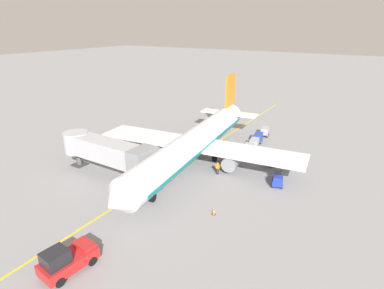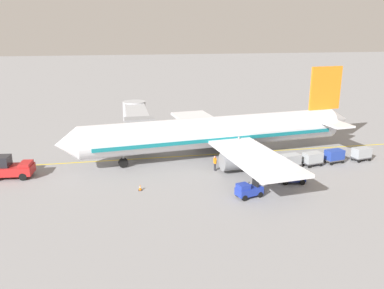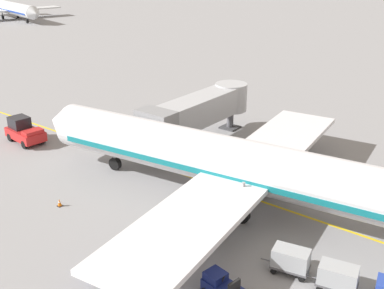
{
  "view_description": "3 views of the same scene",
  "coord_description": "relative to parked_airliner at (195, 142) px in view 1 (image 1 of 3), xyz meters",
  "views": [
    {
      "loc": [
        -22.66,
        35.66,
        18.54
      ],
      "look_at": [
        -1.0,
        1.24,
        2.88
      ],
      "focal_mm": 29.1,
      "sensor_mm": 36.0,
      "label": 1
    },
    {
      "loc": [
        -45.93,
        12.8,
        15.22
      ],
      "look_at": [
        -4.24,
        4.71,
        2.72
      ],
      "focal_mm": 36.96,
      "sensor_mm": 36.0,
      "label": 2
    },
    {
      "loc": [
        -28.11,
        -15.6,
        17.45
      ],
      "look_at": [
        0.43,
        6.4,
        2.79
      ],
      "focal_mm": 43.97,
      "sensor_mm": 36.0,
      "label": 3
    }
  ],
  "objects": [
    {
      "name": "jet_bridge",
      "position": [
        7.89,
        9.25,
        0.27
      ],
      "size": [
        14.44,
        3.5,
        4.98
      ],
      "color": "#A8AAAF",
      "rests_on": "ground"
    },
    {
      "name": "baggage_cart_front",
      "position": [
        -5.12,
        -7.21,
        -2.24
      ],
      "size": [
        1.71,
        2.98,
        1.58
      ],
      "color": "#4C4C51",
      "rests_on": "ground"
    },
    {
      "name": "safety_cone_nose_left",
      "position": [
        -8.43,
        9.97,
        -2.9
      ],
      "size": [
        0.36,
        0.36,
        0.59
      ],
      "color": "black",
      "rests_on": "ground"
    },
    {
      "name": "ground_crew_wing_walker",
      "position": [
        -4.36,
        1.42,
        -2.23
      ],
      "size": [
        0.73,
        0.29,
        1.69
      ],
      "color": "#232328",
      "rests_on": "ground"
    },
    {
      "name": "baggage_cart_second_in_train",
      "position": [
        -4.97,
        -9.99,
        -2.24
      ],
      "size": [
        1.71,
        2.98,
        1.58
      ],
      "color": "#4C4C51",
      "rests_on": "ground"
    },
    {
      "name": "parked_airliner",
      "position": [
        0.0,
        0.0,
        0.0
      ],
      "size": [
        30.41,
        37.34,
        10.63
      ],
      "color": "silver",
      "rests_on": "ground"
    },
    {
      "name": "gate_lead_in_line",
      "position": [
        1.38,
        -0.99,
        -3.18
      ],
      "size": [
        0.24,
        80.0,
        0.01
      ],
      "primitive_type": "cube",
      "color": "gold",
      "rests_on": "ground"
    },
    {
      "name": "baggage_cart_third_in_train",
      "position": [
        -4.52,
        -12.97,
        -2.24
      ],
      "size": [
        1.71,
        2.98,
        1.58
      ],
      "color": "#4C4C51",
      "rests_on": "ground"
    },
    {
      "name": "baggage_cart_tail_end",
      "position": [
        -4.35,
        -16.61,
        -2.24
      ],
      "size": [
        1.71,
        2.98,
        1.58
      ],
      "color": "#4C4C51",
      "rests_on": "ground"
    },
    {
      "name": "baggage_tug_trailing",
      "position": [
        -9.44,
        -5.38,
        -2.47
      ],
      "size": [
        1.66,
        2.67,
        1.62
      ],
      "color": "navy",
      "rests_on": "ground"
    },
    {
      "name": "baggage_tug_lead",
      "position": [
        -12.02,
        0.13,
        -2.47
      ],
      "size": [
        1.86,
        2.73,
        1.62
      ],
      "color": "#1E339E",
      "rests_on": "ground"
    },
    {
      "name": "pushback_tractor",
      "position": [
        -2.31,
        23.26,
        -2.09
      ],
      "size": [
        2.64,
        4.6,
        2.4
      ],
      "color": "#B21E1E",
      "rests_on": "ground"
    },
    {
      "name": "ground_plane",
      "position": [
        1.38,
        -0.99,
        -3.19
      ],
      "size": [
        400.0,
        400.0,
        0.0
      ],
      "primitive_type": "plane",
      "color": "gray"
    }
  ]
}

